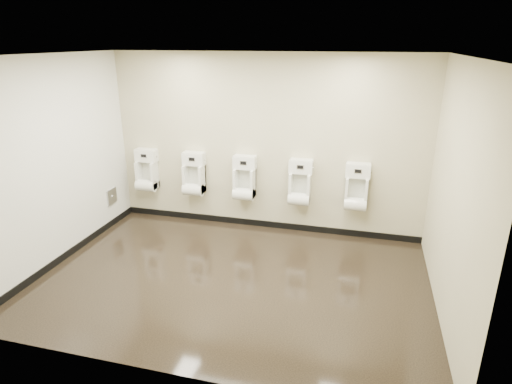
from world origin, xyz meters
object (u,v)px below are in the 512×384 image
urinal_1 (194,177)px  urinal_3 (300,186)px  access_panel (112,196)px  urinal_2 (244,181)px  urinal_0 (147,173)px  urinal_4 (356,191)px

urinal_1 → urinal_3: bearing=0.0°
urinal_1 → urinal_3: 1.78m
access_panel → urinal_2: bearing=11.0°
urinal_2 → urinal_3: 0.90m
urinal_0 → access_panel: bearing=-136.3°
urinal_0 → urinal_1: (0.86, 0.00, 0.00)m
urinal_1 → urinal_2: size_ratio=1.00×
urinal_0 → urinal_4: bearing=0.0°
access_panel → urinal_1: (1.31, 0.43, 0.31)m
urinal_0 → urinal_3: size_ratio=1.00×
access_panel → urinal_0: bearing=43.7°
access_panel → urinal_2: size_ratio=0.36×
access_panel → urinal_0: size_ratio=0.36×
access_panel → urinal_0: urinal_0 is taller
urinal_1 → access_panel: bearing=-162.0°
urinal_0 → urinal_4: size_ratio=1.00×
urinal_1 → urinal_4: size_ratio=1.00×
access_panel → urinal_4: 3.98m
urinal_3 → urinal_1: bearing=180.0°
urinal_2 → urinal_1: bearing=180.0°
urinal_2 → urinal_4: same height
urinal_3 → urinal_0: bearing=180.0°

